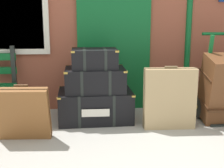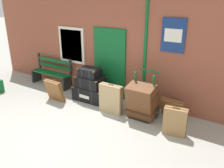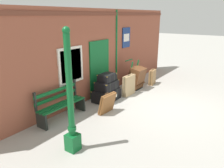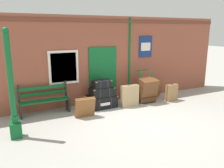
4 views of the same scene
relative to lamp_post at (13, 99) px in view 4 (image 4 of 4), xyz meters
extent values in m
plane|color=#A3A099|center=(3.48, -0.70, -1.04)|extent=(60.00, 60.00, 0.00)
cube|color=brown|center=(3.48, 1.90, 0.56)|extent=(10.40, 0.30, 3.20)
cube|color=brown|center=(3.48, 1.74, 1.98)|extent=(10.40, 0.03, 0.12)
cube|color=#0F5B28|center=(3.23, 1.73, 0.01)|extent=(1.10, 0.05, 2.10)
cube|color=#093718|center=(3.23, 1.71, 0.01)|extent=(0.06, 0.02, 2.10)
cube|color=silver|center=(1.76, 1.73, 0.41)|extent=(1.04, 0.06, 1.16)
cube|color=silver|center=(1.76, 1.71, 0.41)|extent=(0.88, 0.02, 1.00)
cylinder|color=#0F5B28|center=(4.38, 1.75, 0.56)|extent=(0.09, 0.09, 3.14)
cube|color=navy|center=(5.11, 1.73, 1.01)|extent=(0.60, 0.02, 0.84)
cube|color=white|center=(5.11, 1.71, 1.01)|extent=(0.44, 0.01, 0.32)
cube|color=#0F5B28|center=(0.00, 0.00, -0.84)|extent=(0.28, 0.28, 0.40)
cylinder|color=#0F5B28|center=(0.00, 0.00, 0.48)|extent=(0.14, 0.14, 2.24)
cylinder|color=#0F5B28|center=(0.00, 0.00, -0.49)|extent=(0.19, 0.19, 0.08)
sphere|color=#0F5B28|center=(0.00, 0.00, 1.65)|extent=(0.16, 0.16, 0.16)
cube|color=#0F5B28|center=(1.00, 1.26, -0.59)|extent=(1.60, 0.09, 0.04)
cube|color=#0F5B28|center=(1.00, 1.40, -0.59)|extent=(1.60, 0.09, 0.04)
cube|color=#0F5B28|center=(1.00, 1.54, -0.59)|extent=(1.60, 0.09, 0.04)
cube|color=#0F5B28|center=(1.00, 1.60, -0.39)|extent=(1.60, 0.05, 0.10)
cube|color=#0F5B28|center=(1.00, 1.60, -0.19)|extent=(1.60, 0.05, 0.10)
cube|color=black|center=(0.24, 1.40, -0.82)|extent=(0.06, 0.40, 0.45)
cube|color=black|center=(0.24, 1.60, -0.31)|extent=(0.06, 0.06, 0.56)
cube|color=black|center=(1.76, 1.40, -0.82)|extent=(0.06, 0.40, 0.45)
cube|color=black|center=(1.76, 1.60, -0.31)|extent=(0.06, 0.06, 0.56)
cube|color=black|center=(2.93, 1.20, -0.83)|extent=(1.02, 0.68, 0.42)
cube|color=black|center=(2.71, 1.19, -0.83)|extent=(0.06, 0.65, 0.43)
cube|color=black|center=(3.16, 1.21, -0.83)|extent=(0.06, 0.65, 0.43)
cube|color=#B79338|center=(2.46, 0.88, -0.63)|extent=(0.05, 0.05, 0.02)
cube|color=#B79338|center=(3.42, 0.92, -0.63)|extent=(0.05, 0.05, 0.02)
cube|color=#B79338|center=(2.44, 1.48, -0.63)|extent=(0.05, 0.05, 0.02)
cube|color=#B79338|center=(3.40, 1.52, -0.63)|extent=(0.05, 0.05, 0.02)
cube|color=silver|center=(2.93, 0.86, -0.83)|extent=(0.36, 0.01, 0.10)
cube|color=black|center=(2.93, 1.18, -0.46)|extent=(0.81, 0.56, 0.32)
cube|color=black|center=(2.75, 1.17, -0.46)|extent=(0.05, 0.55, 0.33)
cube|color=black|center=(3.11, 1.18, -0.46)|extent=(0.05, 0.55, 0.33)
cube|color=#B79338|center=(2.56, 0.92, -0.31)|extent=(0.05, 0.05, 0.02)
cube|color=#B79338|center=(3.32, 0.93, -0.31)|extent=(0.05, 0.05, 0.02)
cube|color=#B79338|center=(2.55, 1.42, -0.31)|extent=(0.05, 0.05, 0.02)
cube|color=#B79338|center=(3.31, 1.43, -0.31)|extent=(0.05, 0.05, 0.02)
cube|color=black|center=(2.93, 1.16, -0.17)|extent=(0.61, 0.45, 0.26)
cube|color=black|center=(2.79, 1.16, -0.17)|extent=(0.05, 0.45, 0.27)
cube|color=black|center=(3.06, 1.17, -0.17)|extent=(0.05, 0.45, 0.27)
cube|color=#B79338|center=(2.65, 0.96, -0.05)|extent=(0.05, 0.05, 0.02)
cube|color=#B79338|center=(3.21, 0.97, -0.05)|extent=(0.05, 0.05, 0.02)
cube|color=#B79338|center=(2.64, 1.36, -0.05)|extent=(0.05, 0.05, 0.02)
cube|color=#B79338|center=(3.20, 1.37, -0.05)|extent=(0.05, 0.05, 0.02)
cube|color=black|center=(4.72, 0.92, -1.03)|extent=(0.56, 0.28, 0.03)
cube|color=#0F5B28|center=(4.47, 1.12, -0.45)|extent=(0.04, 0.25, 1.19)
cube|color=#0F5B28|center=(4.97, 1.12, -0.45)|extent=(0.04, 0.25, 1.19)
cylinder|color=#0F5B28|center=(4.72, 1.34, 0.14)|extent=(0.54, 0.04, 0.04)
cylinder|color=black|center=(4.40, 1.18, -0.88)|extent=(0.04, 0.32, 0.32)
cylinder|color=#B79338|center=(4.40, 1.18, -0.88)|extent=(0.07, 0.06, 0.06)
cylinder|color=black|center=(5.04, 1.18, -0.88)|extent=(0.04, 0.32, 0.32)
cylinder|color=#B79338|center=(5.04, 1.18, -0.88)|extent=(0.07, 0.06, 0.06)
cube|color=brown|center=(4.72, 0.94, -0.56)|extent=(0.68, 0.61, 0.95)
cube|color=#432715|center=(4.72, 0.94, -0.76)|extent=(0.70, 0.46, 0.12)
cube|color=#432715|center=(4.72, 0.94, -0.37)|extent=(0.70, 0.46, 0.12)
cube|color=brown|center=(5.38, 1.40, -0.77)|extent=(0.63, 0.35, 0.54)
cylinder|color=#4F3018|center=(5.38, 1.43, -0.51)|extent=(0.16, 0.04, 0.03)
cube|color=#482C16|center=(5.38, 1.40, -0.77)|extent=(0.64, 0.26, 0.51)
cube|color=brown|center=(2.07, 0.53, -0.71)|extent=(0.64, 0.31, 0.65)
cylinder|color=#4F3018|center=(2.07, 0.56, -0.38)|extent=(0.16, 0.04, 0.03)
cube|color=#482C16|center=(2.07, 0.53, -0.71)|extent=(0.65, 0.22, 0.64)
cube|color=tan|center=(3.88, 0.82, -0.65)|extent=(0.66, 0.19, 0.78)
cylinder|color=brown|center=(3.88, 0.82, -0.24)|extent=(0.16, 0.03, 0.03)
cube|color=brown|center=(3.88, 0.82, -0.65)|extent=(0.67, 0.04, 0.80)
cube|color=olive|center=(5.68, 0.68, -0.71)|extent=(0.53, 0.25, 0.65)
cylinder|color=brown|center=(5.68, 0.68, -0.37)|extent=(0.16, 0.05, 0.03)
cube|color=brown|center=(5.68, 0.68, -0.71)|extent=(0.52, 0.10, 0.66)
camera|label=1|loc=(2.84, -2.98, 0.42)|focal=50.06mm
camera|label=2|loc=(6.98, -3.93, 1.91)|focal=37.46mm
camera|label=3|loc=(-3.10, -3.25, 1.93)|focal=35.31mm
camera|label=4|loc=(-0.20, -5.95, 1.66)|focal=36.65mm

